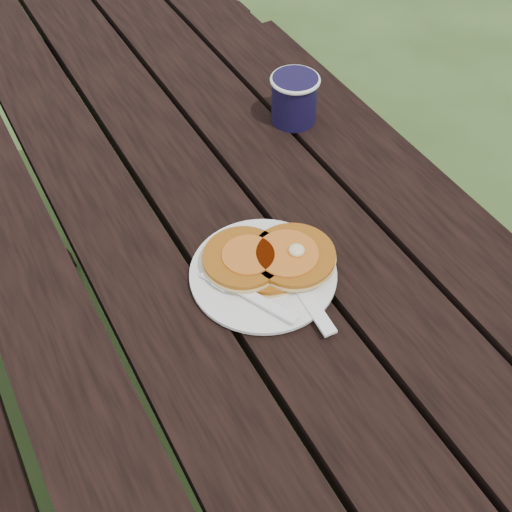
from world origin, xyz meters
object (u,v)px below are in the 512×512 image
coffee_cup (294,96)px  pancake_stack (270,258)px  plate (263,274)px  picnic_table (208,321)px

coffee_cup → pancake_stack: bearing=-126.9°
pancake_stack → coffee_cup: size_ratio=2.08×
plate → coffee_cup: coffee_cup is taller
picnic_table → pancake_stack: 0.46m
picnic_table → coffee_cup: size_ratio=19.59×
picnic_table → plate: size_ratio=8.39×
plate → pancake_stack: 0.03m
picnic_table → pancake_stack: size_ratio=9.42×
plate → coffee_cup: 0.39m
picnic_table → coffee_cup: (0.25, 0.09, 0.43)m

